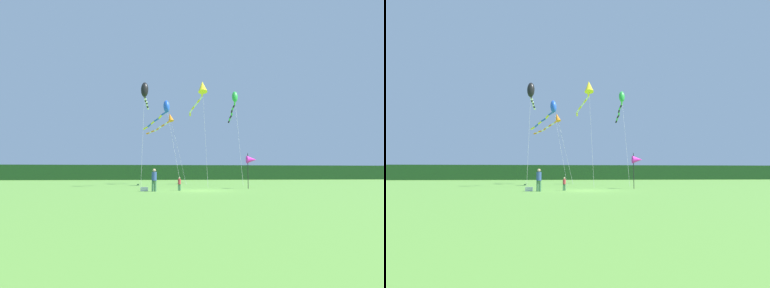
% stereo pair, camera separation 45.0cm
% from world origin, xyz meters
% --- Properties ---
extents(ground_plane, '(120.00, 120.00, 0.00)m').
position_xyz_m(ground_plane, '(0.00, 0.00, 0.00)').
color(ground_plane, '#5B9338').
extents(distant_treeline, '(108.00, 2.74, 3.18)m').
position_xyz_m(distant_treeline, '(0.00, 45.00, 1.59)').
color(distant_treeline, '#193D19').
rests_on(distant_treeline, ground).
extents(person_adult, '(0.38, 0.38, 1.72)m').
position_xyz_m(person_adult, '(-3.66, -0.90, 0.96)').
color(person_adult, '#3F724C').
rests_on(person_adult, ground).
extents(person_child, '(0.23, 0.23, 1.06)m').
position_xyz_m(person_child, '(-1.67, 0.07, 0.59)').
color(person_child, '#3F724C').
rests_on(person_child, ground).
extents(cooler_box, '(0.58, 0.33, 0.31)m').
position_xyz_m(cooler_box, '(-4.42, -0.47, 0.16)').
color(cooler_box, silver).
rests_on(cooler_box, ground).
extents(banner_flag_pole, '(0.90, 0.70, 3.19)m').
position_xyz_m(banner_flag_pole, '(5.09, 2.83, 2.59)').
color(banner_flag_pole, black).
rests_on(banner_flag_pole, ground).
extents(kite_yellow, '(1.42, 9.67, 11.69)m').
position_xyz_m(kite_yellow, '(1.43, 9.37, 10.68)').
color(kite_yellow, '#B2B2B2').
rests_on(kite_yellow, ground).
extents(kite_orange, '(5.13, 6.31, 9.24)m').
position_xyz_m(kite_orange, '(-2.16, 16.10, 8.28)').
color(kite_orange, '#B2B2B2').
rests_on(kite_orange, ground).
extents(kite_blue, '(4.60, 7.98, 10.53)m').
position_xyz_m(kite_blue, '(-2.57, 14.22, 9.35)').
color(kite_blue, '#B2B2B2').
rests_on(kite_blue, ground).
extents(kite_green, '(1.12, 11.22, 11.72)m').
position_xyz_m(kite_green, '(6.28, 13.94, 10.51)').
color(kite_green, '#B2B2B2').
rests_on(kite_green, ground).
extents(kite_black, '(0.83, 5.16, 10.82)m').
position_xyz_m(kite_black, '(-4.76, 7.46, 9.84)').
color(kite_black, '#B2B2B2').
rests_on(kite_black, ground).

